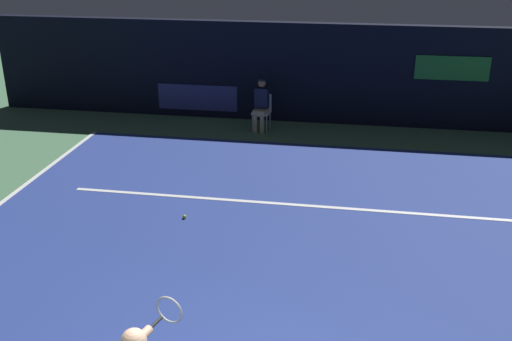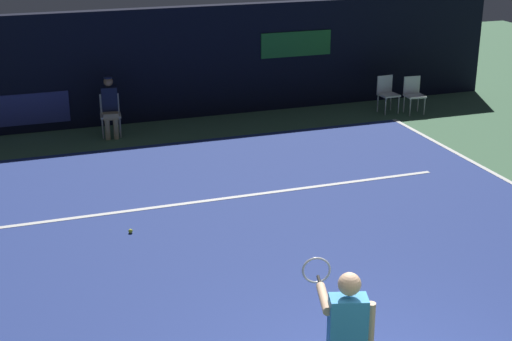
% 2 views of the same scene
% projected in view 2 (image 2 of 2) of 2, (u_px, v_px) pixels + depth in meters
% --- Properties ---
extents(ground_plane, '(33.83, 33.83, 0.00)m').
position_uv_depth(ground_plane, '(254.00, 243.00, 11.60)').
color(ground_plane, '#4C7A56').
extents(court_surface, '(10.71, 10.45, 0.01)m').
position_uv_depth(court_surface, '(254.00, 242.00, 11.59)').
color(court_surface, navy).
rests_on(court_surface, ground).
extents(line_service, '(8.35, 0.10, 0.01)m').
position_uv_depth(line_service, '(219.00, 199.00, 13.21)').
color(line_service, white).
rests_on(line_service, court_surface).
extents(back_wall, '(17.49, 0.33, 2.60)m').
position_uv_depth(back_wall, '(152.00, 65.00, 17.48)').
color(back_wall, black).
rests_on(back_wall, ground).
extents(tennis_player, '(0.51, 1.03, 1.73)m').
position_uv_depth(tennis_player, '(346.00, 341.00, 7.27)').
color(tennis_player, '#DBAD89').
rests_on(tennis_player, ground).
extents(line_judge_on_chair, '(0.48, 0.56, 1.32)m').
position_uv_depth(line_judge_on_chair, '(110.00, 106.00, 16.47)').
color(line_judge_on_chair, white).
rests_on(line_judge_on_chair, ground).
extents(courtside_chair_near, '(0.47, 0.44, 0.88)m').
position_uv_depth(courtside_chair_near, '(414.00, 93.00, 18.29)').
color(courtside_chair_near, white).
rests_on(courtside_chair_near, ground).
extents(courtside_chair_far, '(0.47, 0.45, 0.88)m').
position_uv_depth(courtside_chair_far, '(387.00, 92.00, 18.37)').
color(courtside_chair_far, white).
rests_on(courtside_chair_far, ground).
extents(tennis_ball, '(0.07, 0.07, 0.07)m').
position_uv_depth(tennis_ball, '(131.00, 231.00, 11.89)').
color(tennis_ball, '#CCE033').
rests_on(tennis_ball, court_surface).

